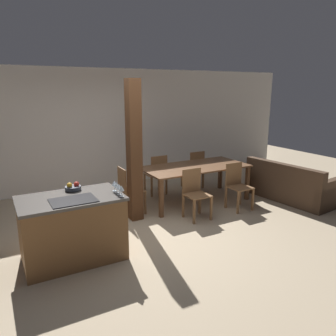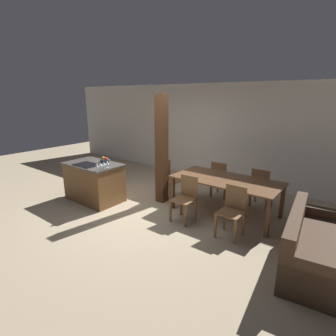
{
  "view_description": "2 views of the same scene",
  "coord_description": "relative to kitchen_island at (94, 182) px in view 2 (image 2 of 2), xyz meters",
  "views": [
    {
      "loc": [
        -1.99,
        -4.48,
        2.26
      ],
      "look_at": [
        0.6,
        0.2,
        0.95
      ],
      "focal_mm": 35.0,
      "sensor_mm": 36.0,
      "label": 1
    },
    {
      "loc": [
        3.69,
        -3.86,
        2.37
      ],
      "look_at": [
        0.6,
        0.2,
        0.95
      ],
      "focal_mm": 28.0,
      "sensor_mm": 36.0,
      "label": 2
    }
  ],
  "objects": [
    {
      "name": "dining_chair_far_left",
      "position": [
        2.24,
        1.92,
        0.02
      ],
      "size": [
        0.4,
        0.4,
        0.88
      ],
      "rotation": [
        0.0,
        0.0,
        3.14
      ],
      "color": "brown",
      "rests_on": "ground_plane"
    },
    {
      "name": "dining_chair_near_right",
      "position": [
        3.21,
        0.43,
        0.02
      ],
      "size": [
        0.4,
        0.4,
        0.88
      ],
      "color": "brown",
      "rests_on": "ground_plane"
    },
    {
      "name": "wine_glass_middle",
      "position": [
        0.59,
        -0.24,
        0.56
      ],
      "size": [
        0.07,
        0.07,
        0.15
      ],
      "color": "silver",
      "rests_on": "kitchen_island"
    },
    {
      "name": "kitchen_island",
      "position": [
        0.0,
        0.0,
        0.0
      ],
      "size": [
        1.32,
        0.82,
        0.89
      ],
      "color": "brown",
      "rests_on": "ground_plane"
    },
    {
      "name": "fruit_bowl",
      "position": [
        0.1,
        0.27,
        0.49
      ],
      "size": [
        0.22,
        0.22,
        0.11
      ],
      "color": "#383D47",
      "rests_on": "kitchen_island"
    },
    {
      "name": "timber_post",
      "position": [
        1.29,
        0.89,
        0.77
      ],
      "size": [
        0.22,
        0.22,
        2.42
      ],
      "color": "#4C2D19",
      "rests_on": "ground_plane"
    },
    {
      "name": "dining_chair_head_end",
      "position": [
        1.28,
        1.18,
        0.02
      ],
      "size": [
        0.4,
        0.4,
        0.88
      ],
      "rotation": [
        0.0,
        0.0,
        1.57
      ],
      "color": "brown",
      "rests_on": "ground_plane"
    },
    {
      "name": "dining_chair_far_right",
      "position": [
        3.21,
        1.92,
        0.02
      ],
      "size": [
        0.4,
        0.4,
        0.88
      ],
      "rotation": [
        0.0,
        0.0,
        3.14
      ],
      "color": "brown",
      "rests_on": "ground_plane"
    },
    {
      "name": "wine_glass_near",
      "position": [
        0.59,
        -0.33,
        0.56
      ],
      "size": [
        0.07,
        0.07,
        0.15
      ],
      "color": "silver",
      "rests_on": "kitchen_island"
    },
    {
      "name": "dining_chair_near_left",
      "position": [
        2.24,
        0.43,
        0.02
      ],
      "size": [
        0.4,
        0.4,
        0.88
      ],
      "color": "brown",
      "rests_on": "ground_plane"
    },
    {
      "name": "couch",
      "position": [
        4.56,
        0.3,
        -0.16
      ],
      "size": [
        1.08,
        1.85,
        0.8
      ],
      "rotation": [
        0.0,
        0.0,
        1.68
      ],
      "color": "#473323",
      "rests_on": "ground_plane"
    },
    {
      "name": "wall_back",
      "position": [
        1.15,
        3.19,
        0.91
      ],
      "size": [
        11.2,
        0.08,
        2.7
      ],
      "color": "silver",
      "rests_on": "ground_plane"
    },
    {
      "name": "ground_plane",
      "position": [
        1.15,
        0.32,
        -0.44
      ],
      "size": [
        16.0,
        16.0,
        0.0
      ],
      "primitive_type": "plane",
      "color": "tan"
    },
    {
      "name": "dining_table",
      "position": [
        2.72,
        1.18,
        0.21
      ],
      "size": [
        2.14,
        1.03,
        0.74
      ],
      "color": "brown",
      "rests_on": "ground_plane"
    },
    {
      "name": "wine_glass_far",
      "position": [
        0.59,
        -0.15,
        0.56
      ],
      "size": [
        0.07,
        0.07,
        0.15
      ],
      "color": "silver",
      "rests_on": "kitchen_island"
    },
    {
      "name": "wine_glass_end",
      "position": [
        0.59,
        -0.07,
        0.56
      ],
      "size": [
        0.07,
        0.07,
        0.15
      ],
      "color": "silver",
      "rests_on": "kitchen_island"
    }
  ]
}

